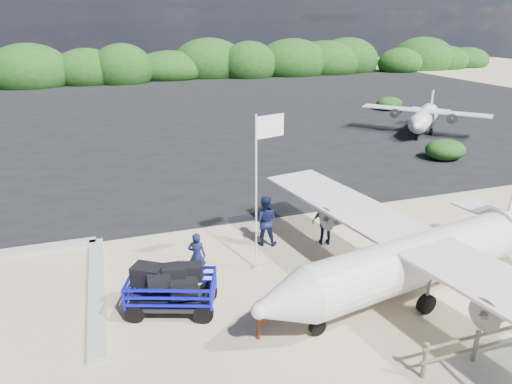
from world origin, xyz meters
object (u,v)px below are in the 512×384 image
flagpole (256,269)px  crew_b (265,221)px  signboard (276,329)px  crew_c (326,222)px  aircraft_large (316,113)px  baggage_cart (173,310)px  aircraft_small (19,118)px  crew_a (197,256)px

flagpole → crew_b: 2.14m
signboard → crew_c: bearing=27.3°
aircraft_large → baggage_cart: bearing=47.1°
flagpole → crew_c: (3.13, 0.94, 0.93)m
crew_b → aircraft_small: bearing=-45.5°
flagpole → crew_a: size_ratio=3.30×
flagpole → crew_b: (0.90, 1.68, 0.99)m
aircraft_large → signboard: bearing=52.8°
flagpole → signboard: 3.33m
baggage_cart → crew_c: 6.78m
baggage_cart → aircraft_small: bearing=124.0°
signboard → crew_c: size_ratio=0.81×
crew_a → crew_b: size_ratio=0.83×
baggage_cart → aircraft_large: bearing=76.2°
signboard → aircraft_small: size_ratio=0.20×
baggage_cart → aircraft_small: 33.34m
signboard → aircraft_large: bearing=40.5°
crew_b → crew_c: crew_b is taller
baggage_cart → aircraft_large: aircraft_large is taller
aircraft_large → aircraft_small: aircraft_large is taller
flagpole → crew_a: 2.20m
flagpole → signboard: bearing=-98.7°
baggage_cart → crew_c: bearing=40.9°
crew_a → signboard: bearing=137.5°
signboard → aircraft_large: aircraft_large is taller
crew_c → flagpole: bearing=36.2°
baggage_cart → crew_b: size_ratio=1.39×
flagpole → aircraft_large: 28.52m
crew_a → aircraft_small: 32.10m
flagpole → aircraft_large: bearing=60.4°
baggage_cart → flagpole: (3.12, 1.53, 0.00)m
aircraft_small → flagpole: bearing=67.8°
crew_b → aircraft_small: size_ratio=0.26×
crew_a → aircraft_large: size_ratio=0.12×
crew_a → aircraft_large: 29.51m
signboard → crew_a: size_ratio=0.92×
flagpole → aircraft_small: 32.83m
signboard → flagpole: bearing=59.2°
signboard → crew_b: size_ratio=0.76×
crew_a → crew_b: bearing=-128.4°
aircraft_large → flagpole: bearing=50.7°
crew_a → crew_b: crew_b is taller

